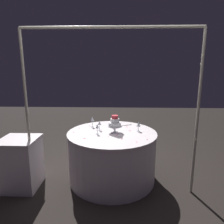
% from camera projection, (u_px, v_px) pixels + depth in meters
% --- Properties ---
extents(ground_plane, '(12.00, 12.00, 0.00)m').
position_uv_depth(ground_plane, '(112.00, 178.00, 3.24)').
color(ground_plane, black).
extents(decorative_arch, '(2.31, 0.06, 2.22)m').
position_uv_depth(decorative_arch, '(111.00, 87.00, 2.60)').
color(decorative_arch, '#B7B29E').
rests_on(decorative_arch, ground).
extents(main_table, '(1.35, 1.35, 0.77)m').
position_uv_depth(main_table, '(112.00, 156.00, 3.16)').
color(main_table, white).
rests_on(main_table, ground).
extents(side_table, '(0.52, 0.52, 0.74)m').
position_uv_depth(side_table, '(21.00, 163.00, 2.93)').
color(side_table, white).
rests_on(side_table, ground).
extents(tiered_cake, '(0.22, 0.22, 0.27)m').
position_uv_depth(tiered_cake, '(115.00, 123.00, 3.02)').
color(tiered_cake, silver).
rests_on(tiered_cake, main_table).
extents(wine_glass_0, '(0.06, 0.06, 0.15)m').
position_uv_depth(wine_glass_0, '(97.00, 127.00, 2.97)').
color(wine_glass_0, silver).
rests_on(wine_glass_0, main_table).
extents(wine_glass_1, '(0.06, 0.06, 0.15)m').
position_uv_depth(wine_glass_1, '(100.00, 123.00, 3.15)').
color(wine_glass_1, silver).
rests_on(wine_glass_1, main_table).
extents(wine_glass_2, '(0.06, 0.06, 0.17)m').
position_uv_depth(wine_glass_2, '(92.00, 120.00, 3.32)').
color(wine_glass_2, silver).
rests_on(wine_glass_2, main_table).
extents(wine_glass_3, '(0.06, 0.06, 0.19)m').
position_uv_depth(wine_glass_3, '(112.00, 119.00, 3.29)').
color(wine_glass_3, silver).
rests_on(wine_glass_3, main_table).
extents(wine_glass_4, '(0.06, 0.06, 0.15)m').
position_uv_depth(wine_glass_4, '(139.00, 124.00, 3.10)').
color(wine_glass_4, silver).
rests_on(wine_glass_4, main_table).
extents(cake_knife, '(0.28, 0.13, 0.01)m').
position_uv_depth(cake_knife, '(124.00, 125.00, 3.43)').
color(cake_knife, silver).
rests_on(cake_knife, main_table).
extents(rose_petal_0, '(0.04, 0.04, 0.00)m').
position_uv_depth(rose_petal_0, '(90.00, 126.00, 3.41)').
color(rose_petal_0, '#EA6B84').
rests_on(rose_petal_0, main_table).
extents(rose_petal_1, '(0.02, 0.03, 0.00)m').
position_uv_depth(rose_petal_1, '(137.00, 142.00, 2.66)').
color(rose_petal_1, '#EA6B84').
rests_on(rose_petal_1, main_table).
extents(rose_petal_2, '(0.02, 0.03, 0.00)m').
position_uv_depth(rose_petal_2, '(108.00, 137.00, 2.87)').
color(rose_petal_2, '#EA6B84').
rests_on(rose_petal_2, main_table).
extents(rose_petal_3, '(0.03, 0.04, 0.00)m').
position_uv_depth(rose_petal_3, '(127.00, 127.00, 3.36)').
color(rose_petal_3, '#EA6B84').
rests_on(rose_petal_3, main_table).
extents(rose_petal_4, '(0.04, 0.04, 0.00)m').
position_uv_depth(rose_petal_4, '(74.00, 132.00, 3.07)').
color(rose_petal_4, '#EA6B84').
rests_on(rose_petal_4, main_table).
extents(rose_petal_5, '(0.03, 0.03, 0.00)m').
position_uv_depth(rose_petal_5, '(122.00, 139.00, 2.78)').
color(rose_petal_5, '#EA6B84').
rests_on(rose_petal_5, main_table).
extents(rose_petal_6, '(0.05, 0.04, 0.00)m').
position_uv_depth(rose_petal_6, '(130.00, 131.00, 3.15)').
color(rose_petal_6, '#EA6B84').
rests_on(rose_petal_6, main_table).
extents(rose_petal_7, '(0.03, 0.04, 0.00)m').
position_uv_depth(rose_petal_7, '(79.00, 128.00, 3.28)').
color(rose_petal_7, '#EA6B84').
rests_on(rose_petal_7, main_table).
extents(rose_petal_8, '(0.04, 0.04, 0.00)m').
position_uv_depth(rose_petal_8, '(84.00, 138.00, 2.80)').
color(rose_petal_8, '#EA6B84').
rests_on(rose_petal_8, main_table).
extents(rose_petal_9, '(0.04, 0.04, 0.00)m').
position_uv_depth(rose_petal_9, '(117.00, 135.00, 2.93)').
color(rose_petal_9, '#EA6B84').
rests_on(rose_petal_9, main_table).
extents(rose_petal_10, '(0.03, 0.03, 0.00)m').
position_uv_depth(rose_petal_10, '(147.00, 139.00, 2.76)').
color(rose_petal_10, '#EA6B84').
rests_on(rose_petal_10, main_table).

